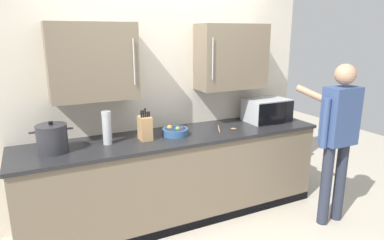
{
  "coord_description": "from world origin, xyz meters",
  "views": [
    {
      "loc": [
        -1.3,
        -2.29,
        1.92
      ],
      "look_at": [
        0.15,
        0.69,
        1.06
      ],
      "focal_mm": 31.59,
      "sensor_mm": 36.0,
      "label": 1
    }
  ],
  "objects_px": {
    "wooden_spoon": "(226,129)",
    "thermos_flask": "(107,128)",
    "microwave_oven": "(265,110)",
    "stock_pot": "(52,138)",
    "knife_block": "(145,128)",
    "fruit_bowl": "(175,131)",
    "person_figure": "(338,131)"
  },
  "relations": [
    {
      "from": "wooden_spoon",
      "to": "fruit_bowl",
      "type": "bearing_deg",
      "value": 174.99
    },
    {
      "from": "wooden_spoon",
      "to": "knife_block",
      "type": "relative_size",
      "value": 0.76
    },
    {
      "from": "person_figure",
      "to": "thermos_flask",
      "type": "bearing_deg",
      "value": 158.85
    },
    {
      "from": "wooden_spoon",
      "to": "thermos_flask",
      "type": "bearing_deg",
      "value": 176.73
    },
    {
      "from": "fruit_bowl",
      "to": "stock_pot",
      "type": "xyz_separation_m",
      "value": [
        -1.15,
        0.01,
        0.08
      ]
    },
    {
      "from": "knife_block",
      "to": "person_figure",
      "type": "xyz_separation_m",
      "value": [
        1.72,
        -0.78,
        -0.05
      ]
    },
    {
      "from": "wooden_spoon",
      "to": "stock_pot",
      "type": "distance_m",
      "value": 1.72
    },
    {
      "from": "stock_pot",
      "to": "person_figure",
      "type": "height_order",
      "value": "person_figure"
    },
    {
      "from": "wooden_spoon",
      "to": "knife_block",
      "type": "bearing_deg",
      "value": 177.0
    },
    {
      "from": "microwave_oven",
      "to": "stock_pot",
      "type": "height_order",
      "value": "stock_pot"
    },
    {
      "from": "microwave_oven",
      "to": "knife_block",
      "type": "relative_size",
      "value": 1.53
    },
    {
      "from": "knife_block",
      "to": "microwave_oven",
      "type": "bearing_deg",
      "value": 1.95
    },
    {
      "from": "person_figure",
      "to": "wooden_spoon",
      "type": "bearing_deg",
      "value": 138.65
    },
    {
      "from": "thermos_flask",
      "to": "microwave_oven",
      "type": "bearing_deg",
      "value": 0.81
    },
    {
      "from": "knife_block",
      "to": "person_figure",
      "type": "relative_size",
      "value": 0.19
    },
    {
      "from": "wooden_spoon",
      "to": "person_figure",
      "type": "xyz_separation_m",
      "value": [
        0.83,
        -0.73,
        0.06
      ]
    },
    {
      "from": "wooden_spoon",
      "to": "stock_pot",
      "type": "xyz_separation_m",
      "value": [
        -1.72,
        0.06,
        0.11
      ]
    },
    {
      "from": "thermos_flask",
      "to": "knife_block",
      "type": "bearing_deg",
      "value": -3.93
    },
    {
      "from": "thermos_flask",
      "to": "knife_block",
      "type": "relative_size",
      "value": 0.99
    },
    {
      "from": "person_figure",
      "to": "fruit_bowl",
      "type": "bearing_deg",
      "value": 150.83
    },
    {
      "from": "wooden_spoon",
      "to": "thermos_flask",
      "type": "height_order",
      "value": "thermos_flask"
    },
    {
      "from": "fruit_bowl",
      "to": "knife_block",
      "type": "distance_m",
      "value": 0.33
    },
    {
      "from": "microwave_oven",
      "to": "thermos_flask",
      "type": "relative_size",
      "value": 1.55
    },
    {
      "from": "thermos_flask",
      "to": "knife_block",
      "type": "xyz_separation_m",
      "value": [
        0.36,
        -0.02,
        -0.04
      ]
    },
    {
      "from": "fruit_bowl",
      "to": "person_figure",
      "type": "height_order",
      "value": "person_figure"
    },
    {
      "from": "knife_block",
      "to": "stock_pot",
      "type": "bearing_deg",
      "value": 179.35
    },
    {
      "from": "fruit_bowl",
      "to": "knife_block",
      "type": "height_order",
      "value": "knife_block"
    },
    {
      "from": "knife_block",
      "to": "person_figure",
      "type": "distance_m",
      "value": 1.89
    },
    {
      "from": "wooden_spoon",
      "to": "stock_pot",
      "type": "relative_size",
      "value": 0.68
    },
    {
      "from": "wooden_spoon",
      "to": "knife_block",
      "type": "distance_m",
      "value": 0.9
    },
    {
      "from": "stock_pot",
      "to": "knife_block",
      "type": "xyz_separation_m",
      "value": [
        0.83,
        -0.01,
        -0.01
      ]
    },
    {
      "from": "thermos_flask",
      "to": "knife_block",
      "type": "distance_m",
      "value": 0.36
    }
  ]
}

